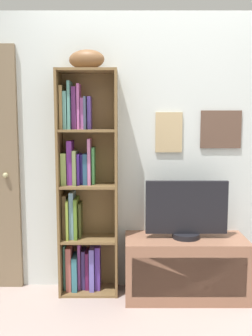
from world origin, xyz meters
The scene contains 5 objects.
back_wall centered at (0.00, 1.13, 1.16)m, with size 4.80×0.08×2.31m.
bookshelf centered at (-0.72, 1.00, 0.85)m, with size 0.48×0.26×1.83m.
football centered at (-0.67, 0.97, 1.91)m, with size 0.29×0.15×0.15m, color brown.
tv_stand centered at (0.12, 0.89, 0.25)m, with size 0.98×0.42×0.49m.
television centered at (0.12, 0.89, 0.72)m, with size 0.65×0.22×0.47m.
Camera 1 is at (-0.37, -2.06, 1.44)m, focal length 40.37 mm.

